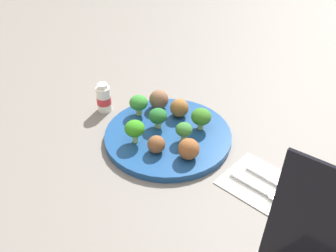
{
  "coord_description": "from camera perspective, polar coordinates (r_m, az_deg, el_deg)",
  "views": [
    {
      "loc": [
        0.52,
        -0.48,
        0.56
      ],
      "look_at": [
        0.0,
        0.0,
        0.04
      ],
      "focal_mm": 43.5,
      "sensor_mm": 36.0,
      "label": 1
    }
  ],
  "objects": [
    {
      "name": "knife",
      "position": [
        0.8,
        13.58,
        -9.01
      ],
      "size": [
        0.15,
        0.03,
        0.01
      ],
      "color": "silver",
      "rests_on": "napkin"
    },
    {
      "name": "meatball_back_left",
      "position": [
        0.82,
        2.92,
        -3.23
      ],
      "size": [
        0.04,
        0.04,
        0.04
      ],
      "primitive_type": "sphere",
      "color": "brown",
      "rests_on": "plate"
    },
    {
      "name": "broccoli_floret_back_left",
      "position": [
        0.94,
        -4.13,
        3.23
      ],
      "size": [
        0.04,
        0.04,
        0.05
      ],
      "color": "#97BB67",
      "rests_on": "plate"
    },
    {
      "name": "broccoli_floret_front_left",
      "position": [
        0.9,
        4.67,
        1.26
      ],
      "size": [
        0.04,
        0.04,
        0.05
      ],
      "color": "#A1C47B",
      "rests_on": "plate"
    },
    {
      "name": "fork",
      "position": [
        0.82,
        14.93,
        -7.65
      ],
      "size": [
        0.12,
        0.03,
        0.01
      ],
      "color": "silver",
      "rests_on": "napkin"
    },
    {
      "name": "napkin",
      "position": [
        0.81,
        13.76,
        -8.33
      ],
      "size": [
        0.18,
        0.13,
        0.01
      ],
      "primitive_type": "cube",
      "rotation": [
        0.0,
        0.0,
        0.09
      ],
      "color": "white",
      "rests_on": "ground_plane"
    },
    {
      "name": "broccoli_floret_mid_right",
      "position": [
        0.86,
        2.24,
        -0.56
      ],
      "size": [
        0.04,
        0.04,
        0.04
      ],
      "color": "#A2B768",
      "rests_on": "plate"
    },
    {
      "name": "plate",
      "position": [
        0.9,
        0.0,
        -1.43
      ],
      "size": [
        0.28,
        0.28,
        0.02
      ],
      "primitive_type": "cylinder",
      "color": "navy",
      "rests_on": "ground_plane"
    },
    {
      "name": "meatball_near_rim",
      "position": [
        0.94,
        1.61,
        2.54
      ],
      "size": [
        0.04,
        0.04,
        0.04
      ],
      "primitive_type": "sphere",
      "color": "brown",
      "rests_on": "plate"
    },
    {
      "name": "ground_plane",
      "position": [
        0.91,
        0.0,
        -1.83
      ],
      "size": [
        4.0,
        4.0,
        0.0
      ],
      "primitive_type": "plane",
      "color": "slate"
    },
    {
      "name": "yogurt_bottle",
      "position": [
        0.99,
        -8.99,
        3.83
      ],
      "size": [
        0.03,
        0.03,
        0.07
      ],
      "color": "white",
      "rests_on": "ground_plane"
    },
    {
      "name": "meatball_front_right",
      "position": [
        0.97,
        -1.29,
        3.75
      ],
      "size": [
        0.05,
        0.05,
        0.05
      ],
      "primitive_type": "sphere",
      "color": "brown",
      "rests_on": "plate"
    },
    {
      "name": "meatball_front_left",
      "position": [
        0.84,
        -1.65,
        -2.59
      ],
      "size": [
        0.04,
        0.04,
        0.04
      ],
      "primitive_type": "sphere",
      "color": "brown",
      "rests_on": "plate"
    },
    {
      "name": "broccoli_floret_back_right",
      "position": [
        0.85,
        -4.69,
        -0.42
      ],
      "size": [
        0.04,
        0.04,
        0.05
      ],
      "color": "#93C47E",
      "rests_on": "plate"
    },
    {
      "name": "broccoli_floret_far_rim",
      "position": [
        0.9,
        -1.36,
        1.39
      ],
      "size": [
        0.04,
        0.04,
        0.05
      ],
      "color": "#97BD84",
      "rests_on": "plate"
    }
  ]
}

